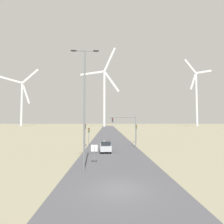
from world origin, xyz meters
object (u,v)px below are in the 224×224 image
(traffic_light_post_near_left, at_px, (89,133))
(traffic_light_post_mid_left, at_px, (85,130))
(streetlamp, at_px, (84,97))
(car_approaching, at_px, (106,146))
(traffic_light_post_near_right, at_px, (136,130))
(wind_turbine_center, at_px, (196,94))
(traffic_light_mast_overhead, at_px, (126,125))
(wind_turbine_far_left, at_px, (22,99))
(wind_turbine_left, at_px, (104,92))
(stop_sign_near, at_px, (94,151))

(traffic_light_post_near_left, bearing_deg, traffic_light_post_mid_left, -111.87)
(streetlamp, xyz_separation_m, car_approaching, (2.19, 11.09, -6.90))
(streetlamp, relative_size, traffic_light_post_near_right, 2.99)
(traffic_light_post_mid_left, relative_size, wind_turbine_center, 0.07)
(traffic_light_mast_overhead, bearing_deg, traffic_light_post_mid_left, 171.58)
(traffic_light_post_mid_left, relative_size, wind_turbine_far_left, 0.07)
(traffic_light_post_mid_left, bearing_deg, wind_turbine_far_left, 119.81)
(traffic_light_post_mid_left, bearing_deg, wind_turbine_center, 55.49)
(traffic_light_post_near_left, distance_m, car_approaching, 8.26)
(traffic_light_post_near_right, height_order, traffic_light_mast_overhead, traffic_light_mast_overhead)
(traffic_light_post_near_right, bearing_deg, traffic_light_mast_overhead, -115.01)
(traffic_light_post_near_left, relative_size, traffic_light_post_near_right, 0.87)
(traffic_light_post_mid_left, xyz_separation_m, wind_turbine_far_left, (-84.25, 147.06, 24.82))
(traffic_light_post_near_left, relative_size, traffic_light_mast_overhead, 0.61)
(traffic_light_post_mid_left, relative_size, wind_turbine_left, 0.06)
(traffic_light_post_near_right, xyz_separation_m, traffic_light_mast_overhead, (-3.15, -6.76, 1.32))
(wind_turbine_center, bearing_deg, traffic_light_mast_overhead, -121.92)
(streetlamp, distance_m, car_approaching, 13.24)
(wind_turbine_far_left, bearing_deg, traffic_light_post_near_right, -55.96)
(traffic_light_post_near_left, height_order, traffic_light_post_mid_left, traffic_light_post_mid_left)
(stop_sign_near, xyz_separation_m, traffic_light_post_near_left, (-2.30, 15.42, 1.14))
(streetlamp, bearing_deg, stop_sign_near, 73.16)
(car_approaching, bearing_deg, wind_turbine_left, 91.09)
(streetlamp, relative_size, wind_turbine_left, 0.18)
(traffic_light_post_near_right, bearing_deg, streetlamp, -112.57)
(wind_turbine_left, bearing_deg, traffic_light_mast_overhead, -87.08)
(stop_sign_near, height_order, wind_turbine_left, wind_turbine_left)
(streetlamp, bearing_deg, traffic_light_post_mid_left, 96.84)
(traffic_light_post_mid_left, distance_m, wind_turbine_left, 128.50)
(streetlamp, height_order, wind_turbine_center, wind_turbine_center)
(traffic_light_post_near_left, height_order, traffic_light_mast_overhead, traffic_light_mast_overhead)
(stop_sign_near, xyz_separation_m, traffic_light_post_near_right, (8.43, 19.51, 1.55))
(traffic_light_post_near_left, height_order, wind_turbine_center, wind_turbine_center)
(streetlamp, height_order, wind_turbine_left, wind_turbine_left)
(car_approaching, relative_size, wind_turbine_far_left, 0.07)
(traffic_light_post_mid_left, distance_m, car_approaching, 7.51)
(traffic_light_mast_overhead, height_order, wind_turbine_left, wind_turbine_left)
(traffic_light_post_near_left, relative_size, car_approaching, 0.90)
(traffic_light_post_mid_left, height_order, wind_turbine_far_left, wind_turbine_far_left)
(wind_turbine_left, bearing_deg, traffic_light_post_near_right, -85.41)
(traffic_light_post_mid_left, distance_m, wind_turbine_center, 169.54)
(traffic_light_post_near_right, bearing_deg, wind_turbine_far_left, 124.04)
(traffic_light_post_near_right, relative_size, traffic_light_post_mid_left, 0.94)
(traffic_light_post_mid_left, xyz_separation_m, traffic_light_mast_overhead, (8.17, -1.21, 1.14))
(traffic_light_post_near_right, xyz_separation_m, car_approaching, (-7.12, -11.29, -2.25))
(wind_turbine_left, bearing_deg, streetlamp, -89.88)
(stop_sign_near, height_order, wind_turbine_center, wind_turbine_center)
(wind_turbine_far_left, relative_size, wind_turbine_left, 0.84)
(stop_sign_near, bearing_deg, traffic_light_post_mid_left, 101.69)
(traffic_light_mast_overhead, xyz_separation_m, wind_turbine_center, (86.49, 138.86, 27.79))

